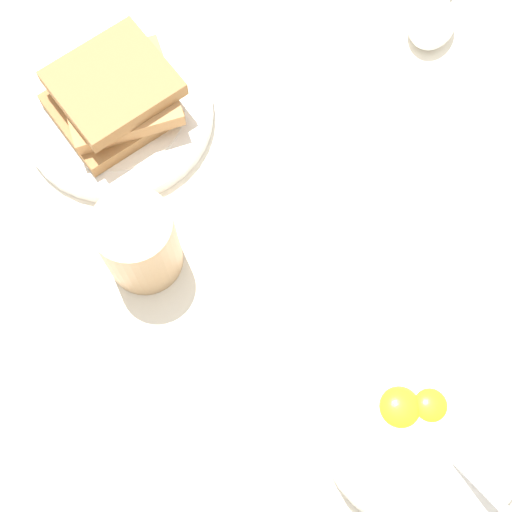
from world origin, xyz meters
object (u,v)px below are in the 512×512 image
(drinking_cup, at_px, (139,242))
(egg_bowl, at_px, (421,428))
(soup_spoon, at_px, (437,12))
(toast_sandwich, at_px, (114,95))
(toast_plate, at_px, (118,113))

(drinking_cup, bearing_deg, egg_bowl, -101.65)
(egg_bowl, distance_m, drinking_cup, 0.28)
(egg_bowl, xyz_separation_m, soup_spoon, (0.40, 0.10, -0.01))
(egg_bowl, xyz_separation_m, toast_sandwich, (0.18, 0.35, 0.02))
(soup_spoon, bearing_deg, drinking_cup, 154.18)
(toast_plate, distance_m, soup_spoon, 0.33)
(drinking_cup, bearing_deg, toast_plate, 34.51)
(toast_plate, xyz_separation_m, toast_sandwich, (0.00, -0.00, 0.03))
(egg_bowl, relative_size, soup_spoon, 0.96)
(toast_sandwich, xyz_separation_m, drinking_cup, (-0.12, -0.08, 0.01))
(toast_sandwich, distance_m, soup_spoon, 0.33)
(toast_plate, relative_size, toast_sandwich, 1.28)
(egg_bowl, distance_m, toast_plate, 0.40)
(egg_bowl, height_order, drinking_cup, drinking_cup)
(drinking_cup, bearing_deg, soup_spoon, -25.82)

